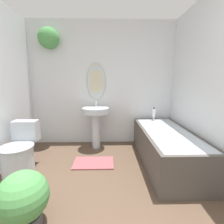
# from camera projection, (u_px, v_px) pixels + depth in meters

# --- Properties ---
(wall_back) EXTENTS (2.92, 0.38, 2.40)m
(wall_back) POSITION_uv_depth(u_px,v_px,m) (97.00, 80.00, 3.20)
(wall_back) COLOR silver
(wall_back) RESTS_ON ground_plane
(wall_right) EXTENTS (0.06, 2.89, 2.40)m
(wall_right) POSITION_uv_depth(u_px,v_px,m) (221.00, 88.00, 1.88)
(wall_right) COLOR silver
(wall_right) RESTS_ON ground_plane
(toilet) EXTENTS (0.44, 0.60, 0.70)m
(toilet) POSITION_uv_depth(u_px,v_px,m) (20.00, 154.00, 2.25)
(toilet) COLOR silver
(toilet) RESTS_ON ground_plane
(pedestal_sink) EXTENTS (0.50, 0.50, 0.88)m
(pedestal_sink) POSITION_uv_depth(u_px,v_px,m) (96.00, 118.00, 3.04)
(pedestal_sink) COLOR silver
(pedestal_sink) RESTS_ON ground_plane
(bathtub) EXTENTS (0.73, 1.69, 0.60)m
(bathtub) POSITION_uv_depth(u_px,v_px,m) (166.00, 146.00, 2.53)
(bathtub) COLOR #4C4742
(bathtub) RESTS_ON ground_plane
(shampoo_bottle) EXTENTS (0.06, 0.06, 0.17)m
(shampoo_bottle) POSITION_uv_depth(u_px,v_px,m) (154.00, 112.00, 3.13)
(shampoo_bottle) COLOR white
(shampoo_bottle) RESTS_ON bathtub
(potted_plant) EXTENTS (0.43, 0.43, 0.52)m
(potted_plant) POSITION_uv_depth(u_px,v_px,m) (23.00, 199.00, 1.39)
(potted_plant) COLOR #47474C
(potted_plant) RESTS_ON ground_plane
(bath_mat) EXTENTS (0.62, 0.39, 0.02)m
(bath_mat) POSITION_uv_depth(u_px,v_px,m) (94.00, 163.00, 2.54)
(bath_mat) COLOR #934C51
(bath_mat) RESTS_ON ground_plane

